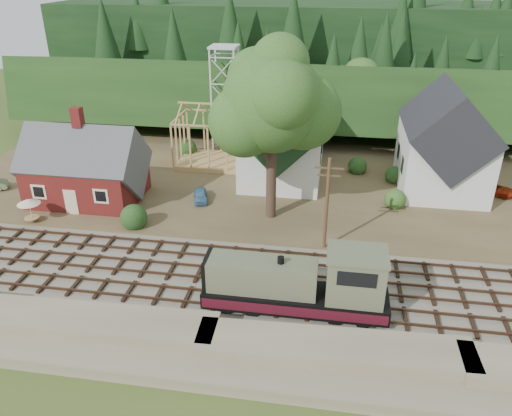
# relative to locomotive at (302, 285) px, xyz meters

# --- Properties ---
(ground) EXTENTS (140.00, 140.00, 0.00)m
(ground) POSITION_rel_locomotive_xyz_m (-5.82, 3.00, -2.12)
(ground) COLOR #384C1E
(ground) RESTS_ON ground
(embankment) EXTENTS (64.00, 5.00, 1.60)m
(embankment) POSITION_rel_locomotive_xyz_m (-5.82, -5.50, -2.12)
(embankment) COLOR #7F7259
(embankment) RESTS_ON ground
(railroad_bed) EXTENTS (64.00, 11.00, 0.16)m
(railroad_bed) POSITION_rel_locomotive_xyz_m (-5.82, 3.00, -2.04)
(railroad_bed) COLOR #726B5B
(railroad_bed) RESTS_ON ground
(village_flat) EXTENTS (64.00, 26.00, 0.30)m
(village_flat) POSITION_rel_locomotive_xyz_m (-5.82, 21.00, -1.97)
(village_flat) COLOR brown
(village_flat) RESTS_ON ground
(hillside) EXTENTS (70.00, 28.96, 12.74)m
(hillside) POSITION_rel_locomotive_xyz_m (-5.82, 45.00, -2.12)
(hillside) COLOR #1E3F19
(hillside) RESTS_ON ground
(ridge) EXTENTS (80.00, 20.00, 12.00)m
(ridge) POSITION_rel_locomotive_xyz_m (-5.82, 61.00, -2.12)
(ridge) COLOR black
(ridge) RESTS_ON ground
(depot) EXTENTS (10.80, 7.41, 9.00)m
(depot) POSITION_rel_locomotive_xyz_m (-21.82, 14.00, 1.09)
(depot) COLOR #591614
(depot) RESTS_ON village_flat
(church) EXTENTS (8.40, 15.17, 13.00)m
(church) POSITION_rel_locomotive_xyz_m (-3.82, 22.68, 3.06)
(church) COLOR silver
(church) RESTS_ON village_flat
(farmhouse) EXTENTS (8.40, 10.80, 10.60)m
(farmhouse) POSITION_rel_locomotive_xyz_m (12.18, 22.00, 2.74)
(farmhouse) COLOR silver
(farmhouse) RESTS_ON village_flat
(timber_frame) EXTENTS (8.20, 6.20, 6.99)m
(timber_frame) POSITION_rel_locomotive_xyz_m (-11.82, 25.00, 1.14)
(timber_frame) COLOR tan
(timber_frame) RESTS_ON village_flat
(lattice_tower) EXTENTS (3.20, 3.20, 12.12)m
(lattice_tower) POSITION_rel_locomotive_xyz_m (-11.82, 31.00, 7.91)
(lattice_tower) COLOR silver
(lattice_tower) RESTS_ON village_flat
(big_tree) EXTENTS (10.90, 8.40, 14.70)m
(big_tree) POSITION_rel_locomotive_xyz_m (-3.65, 13.08, 8.09)
(big_tree) COLOR #38281E
(big_tree) RESTS_ON village_flat
(telegraph_pole_near) EXTENTS (2.20, 0.28, 8.00)m
(telegraph_pole_near) POSITION_rel_locomotive_xyz_m (1.18, 8.20, 2.12)
(telegraph_pole_near) COLOR #4C331E
(telegraph_pole_near) RESTS_ON ground
(locomotive) EXTENTS (11.98, 2.99, 4.79)m
(locomotive) POSITION_rel_locomotive_xyz_m (0.00, 0.00, 0.00)
(locomotive) COLOR black
(locomotive) RESTS_ON railroad_bed
(car_blue) EXTENTS (2.09, 3.37, 1.07)m
(car_blue) POSITION_rel_locomotive_xyz_m (-10.96, 15.14, -1.29)
(car_blue) COLOR #5183AE
(car_blue) RESTS_ON village_flat
(car_red) EXTENTS (4.23, 3.20, 1.07)m
(car_red) POSITION_rel_locomotive_xyz_m (17.47, 21.26, -1.29)
(car_red) COLOR #AB260D
(car_red) RESTS_ON village_flat
(patio_set) EXTENTS (1.99, 1.99, 2.21)m
(patio_set) POSITION_rel_locomotive_xyz_m (-24.64, 8.50, 0.06)
(patio_set) COLOR silver
(patio_set) RESTS_ON village_flat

